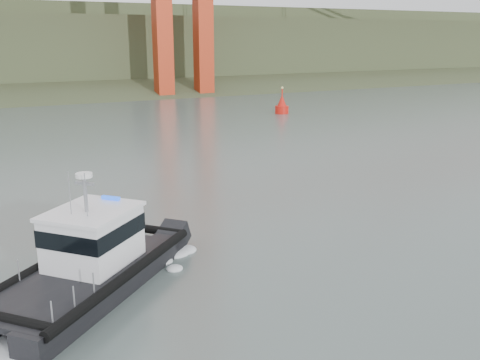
% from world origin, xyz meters
% --- Properties ---
extents(ground, '(400.00, 400.00, 0.00)m').
position_xyz_m(ground, '(0.00, 0.00, 0.00)').
color(ground, '#51615D').
rests_on(ground, ground).
extents(headlands, '(500.00, 105.36, 27.12)m').
position_xyz_m(headlands, '(0.00, 125.50, 7.05)').
color(headlands, '#2F3D22').
rests_on(headlands, ground).
extents(patrol_boat, '(10.99, 10.59, 5.44)m').
position_xyz_m(patrol_boat, '(-10.80, 1.95, 1.36)').
color(patrol_boat, black).
rests_on(patrol_boat, ground).
extents(nav_buoy, '(1.98, 1.98, 4.12)m').
position_xyz_m(nav_buoy, '(25.94, 46.18, 1.08)').
color(nav_buoy, red).
rests_on(nav_buoy, ground).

